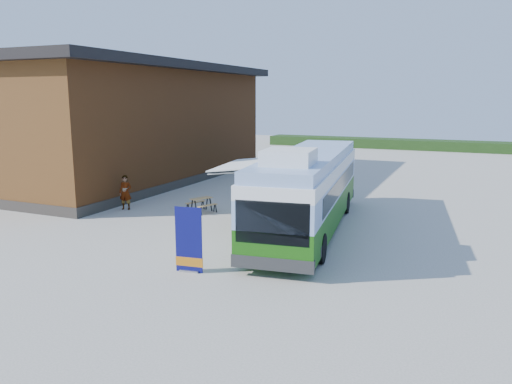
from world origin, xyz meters
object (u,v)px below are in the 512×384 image
at_px(banner, 189,246).
at_px(person_a, 126,192).
at_px(slurry_tanker, 295,166).
at_px(bus, 309,188).
at_px(person_b, 272,181).
at_px(picnic_table, 201,201).

xyz_separation_m(banner, person_a, (-7.45, 6.40, -0.01)).
height_order(banner, slurry_tanker, banner).
bearing_deg(banner, person_a, 131.91).
bearing_deg(bus, person_b, 117.93).
relative_size(banner, picnic_table, 1.37).
xyz_separation_m(bus, person_a, (-9.31, 0.16, -0.93)).
bearing_deg(picnic_table, banner, -39.36).
bearing_deg(person_b, bus, 63.40).
xyz_separation_m(banner, person_b, (-1.88, 11.52, 0.14)).
xyz_separation_m(picnic_table, person_a, (-3.63, -1.01, 0.33)).
distance_m(person_b, slurry_tanker, 5.09).
relative_size(bus, slurry_tanker, 2.41).
xyz_separation_m(bus, person_b, (-3.74, 5.28, -0.78)).
xyz_separation_m(bus, slurry_tanker, (-4.19, 10.35, -0.62)).
relative_size(person_a, slurry_tanker, 0.33).
distance_m(bus, person_b, 6.51).
relative_size(bus, person_a, 7.29).
height_order(banner, picnic_table, banner).
height_order(bus, picnic_table, bus).
height_order(picnic_table, person_b, person_b).
xyz_separation_m(bus, picnic_table, (-5.68, 1.17, -1.26)).
distance_m(banner, person_a, 9.83).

